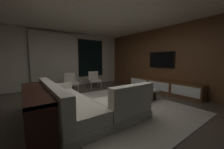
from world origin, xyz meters
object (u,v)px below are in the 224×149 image
(book_stack_on_coffee_table, at_px, (134,89))
(accent_chair_by_curtain, at_px, (70,81))
(mounted_tv, at_px, (161,60))
(console_table_behind_couch, at_px, (35,106))
(coffee_table, at_px, (135,94))
(media_console, at_px, (162,86))
(accent_chair_near_window, at_px, (94,79))
(sectional_couch, at_px, (82,105))

(book_stack_on_coffee_table, relative_size, accent_chair_by_curtain, 0.29)
(book_stack_on_coffee_table, bearing_deg, mounted_tv, 8.31)
(accent_chair_by_curtain, bearing_deg, mounted_tv, -36.05)
(accent_chair_by_curtain, distance_m, console_table_behind_couch, 3.00)
(coffee_table, distance_m, console_table_behind_couch, 2.93)
(media_console, bearing_deg, accent_chair_near_window, 125.87)
(media_console, distance_m, mounted_tv, 1.13)
(book_stack_on_coffee_table, xyz_separation_m, accent_chair_near_window, (-0.07, 2.60, 0.05))
(console_table_behind_couch, bearing_deg, accent_chair_near_window, 44.04)
(media_console, bearing_deg, book_stack_on_coffee_table, -177.26)
(media_console, bearing_deg, sectional_couch, -176.59)
(coffee_table, xyz_separation_m, mounted_tv, (1.77, 0.18, 1.16))
(coffee_table, bearing_deg, mounted_tv, 5.87)
(coffee_table, xyz_separation_m, book_stack_on_coffee_table, (-0.16, -0.10, 0.20))
(sectional_couch, distance_m, coffee_table, 2.02)
(accent_chair_by_curtain, distance_m, mounted_tv, 4.01)
(sectional_couch, bearing_deg, accent_chair_near_window, 56.93)
(coffee_table, xyz_separation_m, accent_chair_near_window, (-0.23, 2.50, 0.25))
(coffee_table, height_order, console_table_behind_couch, console_table_behind_couch)
(media_console, relative_size, console_table_behind_couch, 1.48)
(book_stack_on_coffee_table, xyz_separation_m, mounted_tv, (1.93, 0.28, 0.96))
(mounted_tv, height_order, console_table_behind_couch, mounted_tv)
(mounted_tv, relative_size, console_table_behind_couch, 0.55)
(sectional_couch, distance_m, book_stack_on_coffee_table, 1.85)
(coffee_table, relative_size, book_stack_on_coffee_table, 5.10)
(sectional_couch, relative_size, accent_chair_near_window, 3.21)
(coffee_table, bearing_deg, book_stack_on_coffee_table, -148.41)
(media_console, bearing_deg, accent_chair_by_curtain, 140.01)
(sectional_couch, bearing_deg, mounted_tv, 6.24)
(accent_chair_near_window, bearing_deg, mounted_tv, -49.20)
(coffee_table, xyz_separation_m, console_table_behind_couch, (-2.92, -0.10, 0.23))
(coffee_table, distance_m, book_stack_on_coffee_table, 0.28)
(book_stack_on_coffee_table, height_order, accent_chair_by_curtain, accent_chair_by_curtain)
(console_table_behind_couch, bearing_deg, accent_chair_by_curtain, 59.44)
(accent_chair_near_window, bearing_deg, book_stack_on_coffee_table, -88.48)
(book_stack_on_coffee_table, xyz_separation_m, accent_chair_by_curtain, (-1.23, 2.58, 0.05))
(sectional_couch, xyz_separation_m, accent_chair_by_curtain, (0.61, 2.71, 0.14))
(accent_chair_near_window, xyz_separation_m, console_table_behind_couch, (-2.69, -2.60, -0.02))
(accent_chair_by_curtain, bearing_deg, sectional_couch, -102.75)
(sectional_couch, bearing_deg, book_stack_on_coffee_table, 4.05)
(coffee_table, bearing_deg, media_console, -0.60)
(coffee_table, xyz_separation_m, accent_chair_by_curtain, (-1.39, 2.48, 0.25))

